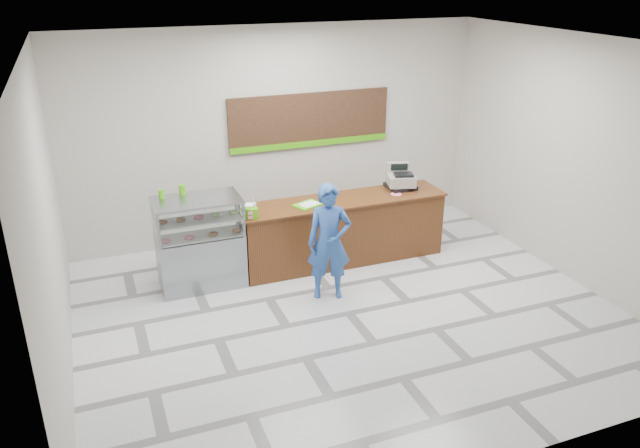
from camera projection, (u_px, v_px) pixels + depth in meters
name	position (u px, v px, depth m)	size (l,w,h in m)	color
floor	(349.00, 313.00, 8.40)	(7.00, 7.00, 0.00)	silver
back_wall	(278.00, 134.00, 10.30)	(7.00, 7.00, 0.00)	#BAB5AB
ceiling	(355.00, 45.00, 7.05)	(7.00, 7.00, 0.00)	silver
sales_counter	(342.00, 230.00, 9.72)	(3.26, 0.76, 1.03)	#5F2F12
display_case	(200.00, 242.00, 8.91)	(1.22, 0.72, 1.33)	gray
menu_board	(310.00, 121.00, 10.38)	(2.80, 0.06, 0.90)	black
cash_register	(400.00, 179.00, 9.94)	(0.52, 0.54, 0.40)	black
card_terminal	(405.00, 190.00, 9.86)	(0.08, 0.16, 0.04)	black
serving_tray	(308.00, 205.00, 9.27)	(0.47, 0.41, 0.02)	#4ECF12
napkin_box	(248.00, 209.00, 8.96)	(0.16, 0.16, 0.13)	white
straw_cup	(254.00, 207.00, 9.08)	(0.07, 0.07, 0.11)	silver
promo_box	(252.00, 213.00, 8.77)	(0.17, 0.11, 0.15)	#43A70C
donut_decal	(396.00, 194.00, 9.72)	(0.17, 0.17, 0.00)	pink
green_cup_left	(161.00, 194.00, 8.66)	(0.08, 0.08, 0.13)	#43A70C
green_cup_right	(182.00, 190.00, 8.81)	(0.09, 0.09, 0.14)	#43A70C
customer	(329.00, 242.00, 8.54)	(0.60, 0.40, 1.65)	#2A53A4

